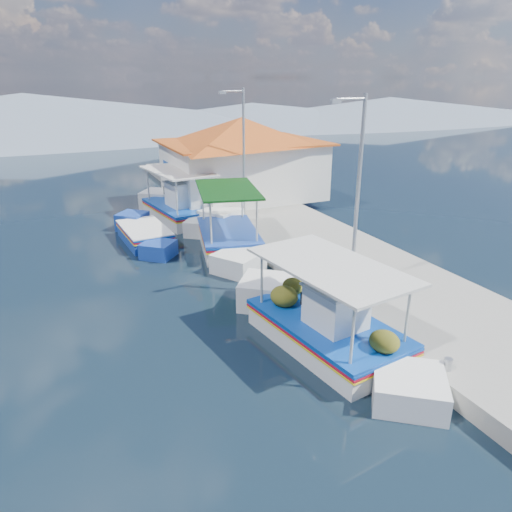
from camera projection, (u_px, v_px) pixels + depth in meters
name	position (u px, v px, depth m)	size (l,w,h in m)	color
ground	(248.00, 360.00, 12.36)	(160.00, 160.00, 0.00)	black
quay	(320.00, 249.00, 19.67)	(5.00, 44.00, 0.50)	gray
bollards	(284.00, 253.00, 18.08)	(0.20, 17.20, 0.30)	#A5A8AD
main_caique	(326.00, 327.00, 12.96)	(3.05, 8.00, 2.66)	silver
caique_green_canopy	(227.00, 238.00, 20.42)	(3.49, 7.57, 2.91)	silver
caique_blue_hull	(144.00, 236.00, 21.19)	(1.97, 5.98, 1.07)	#1A3FA0
caique_far	(180.00, 210.00, 24.44)	(3.12, 8.09, 2.86)	silver
harbor_building	(242.00, 156.00, 26.56)	(10.49, 10.49, 4.40)	white
lamp_post_near	(356.00, 185.00, 14.45)	(1.21, 0.14, 6.00)	#A5A8AD
lamp_post_far	(242.00, 148.00, 22.12)	(1.21, 0.14, 6.00)	#A5A8AD
mountain_ridge	(123.00, 117.00, 61.88)	(171.40, 96.00, 5.50)	slate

